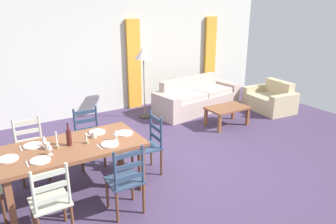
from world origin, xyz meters
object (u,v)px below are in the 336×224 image
(dining_chair_near_left, at_px, (51,202))
(wine_bottle, at_px, (69,137))
(dining_chair_near_right, at_px, (126,180))
(dining_chair_head_east, at_px, (149,144))
(wine_glass_near_right, at_px, (116,133))
(wine_glass_near_left, at_px, (49,147))
(couch, at_px, (196,99))
(coffee_table, at_px, (227,110))
(armchair_upholstered, at_px, (271,100))
(coffee_cup_primary, at_px, (94,135))
(dining_table, at_px, (72,151))
(dining_chair_far_left, at_px, (31,150))
(dining_chair_far_right, at_px, (89,137))
(coffee_cup_secondary, at_px, (47,146))
(wine_glass_far_left, at_px, (44,139))
(standing_lamp, at_px, (143,58))

(dining_chair_near_left, xyz_separation_m, wine_bottle, (0.45, 0.78, 0.39))
(dining_chair_near_right, relative_size, dining_chair_head_east, 1.00)
(dining_chair_head_east, xyz_separation_m, wine_glass_near_right, (-0.61, -0.16, 0.38))
(wine_glass_near_left, bearing_deg, couch, 29.84)
(dining_chair_near_left, distance_m, coffee_table, 4.41)
(wine_glass_near_right, height_order, armchair_upholstered, wine_glass_near_right)
(dining_chair_near_left, xyz_separation_m, dining_chair_head_east, (1.66, 0.76, 0.00))
(wine_glass_near_right, relative_size, coffee_cup_primary, 1.79)
(dining_table, relative_size, dining_chair_near_left, 1.98)
(dining_chair_far_left, xyz_separation_m, dining_chair_far_right, (0.89, -0.01, 0.00))
(dining_chair_near_left, relative_size, coffee_cup_primary, 10.67)
(dining_chair_far_right, xyz_separation_m, coffee_table, (3.14, 0.15, -0.12))
(dining_chair_near_left, height_order, coffee_table, dining_chair_near_left)
(dining_chair_near_right, bearing_deg, coffee_cup_secondary, 131.40)
(dining_chair_head_east, height_order, wine_bottle, wine_bottle)
(coffee_cup_secondary, bearing_deg, armchair_upholstered, 11.25)
(dining_chair_near_right, xyz_separation_m, wine_glass_near_left, (-0.74, 0.64, 0.38))
(armchair_upholstered, bearing_deg, dining_chair_far_left, -176.09)
(wine_glass_far_left, xyz_separation_m, coffee_cup_secondary, (0.01, -0.09, -0.07))
(dining_chair_near_left, bearing_deg, armchair_upholstered, 18.48)
(dining_table, xyz_separation_m, standing_lamp, (2.32, 2.32, 0.75))
(dining_chair_far_left, relative_size, coffee_cup_primary, 10.67)
(coffee_table, bearing_deg, dining_chair_head_east, -159.27)
(coffee_table, distance_m, armchair_upholstered, 1.69)
(wine_glass_near_right, bearing_deg, coffee_table, 19.55)
(dining_chair_far_left, xyz_separation_m, coffee_cup_secondary, (0.12, -0.72, 0.32))
(dining_chair_near_right, xyz_separation_m, armchair_upholstered, (4.85, 1.94, -0.23))
(dining_chair_far_right, distance_m, couch, 3.47)
(dining_chair_head_east, bearing_deg, coffee_table, 20.73)
(dining_chair_near_left, xyz_separation_m, dining_chair_far_left, (0.05, 1.53, 0.00))
(wine_glass_far_left, bearing_deg, dining_chair_head_east, -5.35)
(wine_glass_near_right, height_order, coffee_table, wine_glass_near_right)
(dining_chair_near_right, height_order, wine_glass_near_left, dining_chair_near_right)
(dining_chair_head_east, bearing_deg, wine_glass_far_left, 174.65)
(dining_chair_near_left, xyz_separation_m, dining_chair_far_right, (0.94, 1.52, 0.00))
(coffee_cup_primary, bearing_deg, wine_glass_far_left, 176.15)
(dining_chair_near_right, height_order, dining_chair_far_right, same)
(dining_chair_near_right, bearing_deg, couch, 42.13)
(dining_chair_far_left, height_order, coffee_cup_secondary, dining_chair_far_left)
(couch, height_order, armchair_upholstered, couch)
(dining_chair_head_east, xyz_separation_m, coffee_table, (2.42, 0.92, -0.12))
(wine_glass_near_left, height_order, couch, wine_glass_near_left)
(dining_table, distance_m, wine_bottle, 0.21)
(wine_glass_near_left, relative_size, standing_lamp, 0.10)
(dining_chair_near_right, distance_m, armchair_upholstered, 5.23)
(dining_table, bearing_deg, dining_chair_near_right, -60.94)
(coffee_cup_secondary, bearing_deg, dining_chair_near_right, -48.60)
(coffee_table, bearing_deg, wine_bottle, -166.11)
(couch, distance_m, armchair_upholstered, 1.90)
(dining_chair_head_east, height_order, wine_glass_near_right, dining_chair_head_east)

